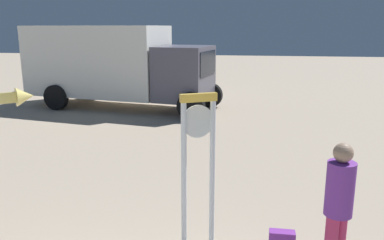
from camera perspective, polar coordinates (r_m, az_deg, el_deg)
The scene contains 3 objects.
standing_clock at distance 4.95m, azimuth 0.90°, elevation -5.47°, with size 0.45×0.29×2.14m.
person_near_clock at distance 4.89m, azimuth 20.56°, elevation -11.48°, with size 0.32×0.32×1.67m.
box_truck_near at distance 14.73m, azimuth -11.40°, elevation 8.07°, with size 7.32×3.48×2.97m.
Camera 1 is at (1.44, -1.97, 2.92)m, focal length 36.59 mm.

